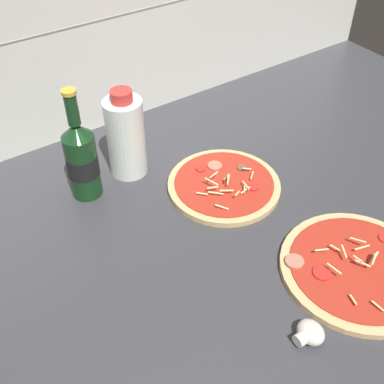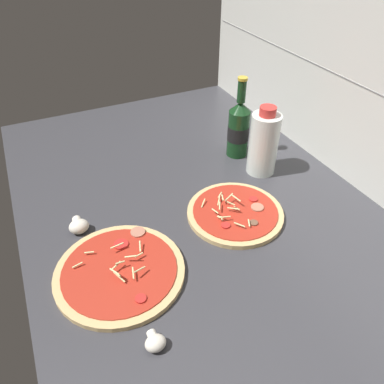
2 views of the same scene
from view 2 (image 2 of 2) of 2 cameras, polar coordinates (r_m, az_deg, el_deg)
name	(u,v)px [view 2 (image 2 of 2)]	position (r cm, az deg, el deg)	size (l,w,h in cm)	color
counter_slab	(212,231)	(95.85, 3.06, -5.93)	(160.00, 90.00, 2.50)	#38383D
tile_backsplash	(378,93)	(106.59, 26.47, 13.41)	(160.00, 1.13, 60.00)	silver
pizza_near	(120,271)	(85.57, -10.92, -11.78)	(28.68, 28.68, 3.98)	tan
pizza_far	(235,213)	(98.45, 6.60, -3.14)	(25.12, 25.12, 4.80)	tan
beer_bottle	(239,128)	(118.62, 7.11, 9.64)	(6.74, 6.74, 25.53)	#143819
oil_bottle	(264,143)	(111.21, 10.85, 7.33)	(8.50, 8.50, 20.95)	silver
mushroom_left	(79,226)	(96.90, -16.88, -4.94)	(5.15, 4.90, 3.43)	white
mushroom_right	(155,342)	(74.04, -5.65, -21.81)	(4.20, 4.00, 2.80)	white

